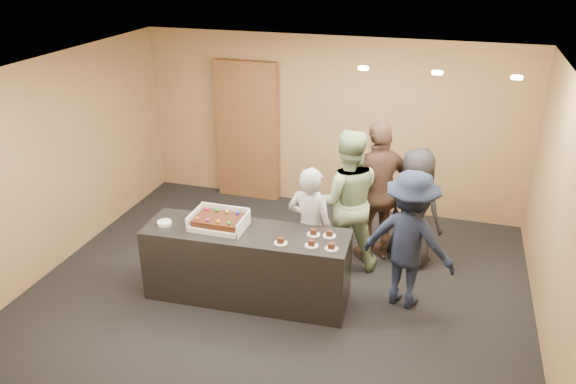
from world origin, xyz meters
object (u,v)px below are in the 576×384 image
Objects in this scene: person_sage_man at (346,200)px; serving_counter at (247,265)px; person_navy_man at (409,240)px; person_server_grey at (310,229)px; person_brown_extra at (378,193)px; cake_box at (220,223)px; sheet_cake at (219,220)px; plate_stack at (164,223)px; person_dark_suit at (414,207)px; storage_cabinet at (248,131)px.

serving_counter is at bearing 31.98° from person_sage_man.
serving_counter is 1.91m from person_navy_man.
person_brown_extra reaches higher than person_server_grey.
cake_box is 2.14m from person_brown_extra.
person_sage_man reaches higher than serving_counter.
plate_stack is (-0.64, -0.12, -0.08)m from sheet_cake.
person_brown_extra is 0.51m from person_dark_suit.
person_navy_man reaches higher than plate_stack.
person_brown_extra is (1.32, 1.37, 0.51)m from serving_counter.
person_sage_man is 1.18× the size of person_dark_suit.
person_navy_man is at bearing -169.81° from person_server_grey.
person_navy_man is (1.82, 0.45, 0.39)m from serving_counter.
person_dark_suit reaches higher than serving_counter.
person_dark_suit reaches higher than sheet_cake.
person_sage_man reaches higher than person_server_grey.
person_brown_extra is at bearing 39.72° from sheet_cake.
person_brown_extra reaches higher than person_dark_suit.
storage_cabinet is 1.42× the size of person_dark_suit.
storage_cabinet is at bearing -57.26° from person_sage_man.
storage_cabinet reaches higher than person_navy_man.
sheet_cake is 3.20× the size of plate_stack.
sheet_cake is at bearing -90.86° from cake_box.
person_navy_man is (2.16, 0.43, -0.10)m from cake_box.
cake_box is 0.40× the size of person_dark_suit.
sheet_cake is at bearing 25.70° from person_navy_man.
serving_counter is at bearing 44.88° from person_server_grey.
cake_box is 0.40× the size of person_server_grey.
person_dark_suit is (2.13, 1.40, -0.15)m from cake_box.
sheet_cake is 0.29× the size of person_sage_man.
plate_stack is 3.18m from person_dark_suit.
storage_cabinet is at bearing 103.80° from sheet_cake.
person_sage_man is 0.92m from person_dark_suit.
person_sage_man reaches higher than sheet_cake.
storage_cabinet is at bearing 107.07° from serving_counter.
plate_stack is 0.10× the size of person_navy_man.
plate_stack is at bearing -3.76° from person_brown_extra.
storage_cabinet is at bearing -44.30° from person_server_grey.
sheet_cake is 0.34× the size of person_server_grey.
person_brown_extra is at bearing 33.11° from plate_stack.
sheet_cake is at bearing 176.97° from serving_counter.
storage_cabinet is 4.20× the size of sheet_cake.
person_server_grey is 1.15m from person_brown_extra.
storage_cabinet reaches higher than person_brown_extra.
cake_box is at bearing 64.41° from person_dark_suit.
cake_box is 0.38× the size of person_navy_man.
serving_counter is at bearing -4.00° from cake_box.
person_dark_suit is at bearing -25.89° from storage_cabinet.
person_brown_extra reaches higher than cake_box.
person_brown_extra reaches higher than person_sage_man.
cake_box is 0.34× the size of person_sage_man.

